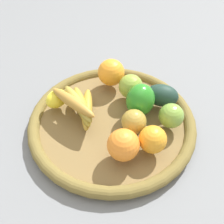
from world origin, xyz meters
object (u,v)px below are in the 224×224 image
at_px(apple_0, 131,86).
at_px(orange_2, 123,145).
at_px(orange_0, 111,72).
at_px(lemon_0, 57,99).
at_px(apple_1, 134,122).
at_px(avocado, 162,95).
at_px(orange_1, 153,139).
at_px(apple_2, 171,116).
at_px(bell_pepper, 140,100).
at_px(banana_bunch, 80,105).

bearing_deg(apple_0, orange_2, 106.47).
relative_size(orange_2, orange_0, 0.95).
xyz_separation_m(apple_0, orange_2, (-0.06, 0.20, 0.00)).
height_order(lemon_0, apple_1, apple_1).
xyz_separation_m(avocado, orange_1, (-0.02, 0.16, 0.00)).
bearing_deg(orange_1, lemon_0, -6.91).
height_order(lemon_0, apple_2, apple_2).
distance_m(apple_1, avocado, 0.13).
bearing_deg(bell_pepper, apple_2, -79.83).
bearing_deg(orange_2, bell_pepper, -85.37).
bearing_deg(apple_2, orange_0, -23.66).
bearing_deg(apple_0, apple_2, 155.25).
distance_m(apple_2, apple_1, 0.10).
bearing_deg(lemon_0, banana_bunch, 177.00).
xyz_separation_m(lemon_0, avocado, (-0.27, -0.13, 0.01)).
distance_m(apple_0, orange_1, 0.20).
distance_m(apple_2, orange_2, 0.16).
distance_m(apple_1, orange_1, 0.07).
height_order(lemon_0, banana_bunch, banana_bunch).
relative_size(banana_bunch, orange_2, 2.05).
xyz_separation_m(orange_0, orange_1, (-0.19, 0.19, -0.01)).
bearing_deg(lemon_0, avocado, -154.82).
bearing_deg(apple_1, apple_0, -65.28).
xyz_separation_m(lemon_0, apple_0, (-0.17, -0.12, 0.01)).
xyz_separation_m(apple_2, orange_2, (0.08, 0.14, 0.01)).
bearing_deg(orange_2, banana_bunch, -26.27).
height_order(apple_2, orange_1, orange_1).
distance_m(apple_2, orange_1, 0.10).
relative_size(apple_0, banana_bunch, 0.44).
bearing_deg(apple_2, banana_bunch, 15.03).
height_order(apple_2, bell_pepper, bell_pepper).
relative_size(lemon_0, orange_0, 0.82).
xyz_separation_m(lemon_0, apple_2, (-0.31, -0.06, 0.01)).
height_order(orange_2, orange_0, orange_0).
xyz_separation_m(apple_1, avocado, (-0.04, -0.12, -0.00)).
bearing_deg(banana_bunch, bell_pepper, -153.72).
relative_size(lemon_0, apple_1, 1.03).
height_order(orange_0, orange_1, orange_0).
bearing_deg(orange_2, orange_0, -59.93).
bearing_deg(lemon_0, apple_1, -179.77).
height_order(lemon_0, bell_pepper, bell_pepper).
height_order(avocado, bell_pepper, bell_pepper).
relative_size(lemon_0, orange_2, 0.87).
relative_size(apple_2, orange_1, 0.96).
xyz_separation_m(banana_bunch, apple_1, (-0.15, -0.00, -0.00)).
relative_size(apple_0, orange_0, 0.86).
bearing_deg(apple_2, orange_2, 61.34).
xyz_separation_m(apple_0, avocado, (-0.09, -0.00, -0.00)).
distance_m(apple_2, banana_bunch, 0.24).
xyz_separation_m(lemon_0, banana_bunch, (-0.08, 0.00, 0.01)).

